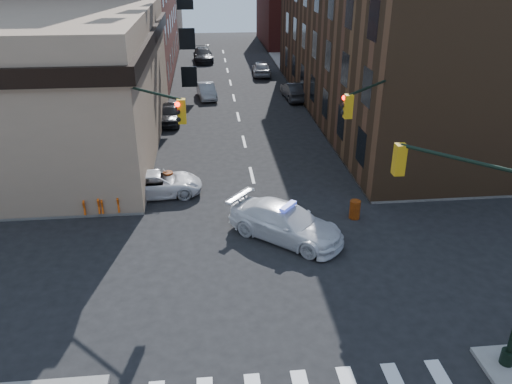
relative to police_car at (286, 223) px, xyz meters
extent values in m
plane|color=black|center=(-0.90, -2.51, -0.82)|extent=(140.00, 140.00, 0.00)
cube|color=gray|center=(22.10, 30.24, -0.75)|extent=(34.00, 54.50, 0.15)
cube|color=#4C331E|center=(12.10, 19.99, 6.18)|extent=(14.00, 34.00, 14.00)
cube|color=#571F1B|center=(13.10, 55.49, 5.18)|extent=(16.00, 16.00, 12.00)
cylinder|color=black|center=(5.90, -8.81, -0.42)|extent=(0.44, 0.44, 0.50)
cylinder|color=black|center=(4.31, -7.22, 5.83)|extent=(3.27, 3.27, 0.12)
cube|color=#BF8C0C|center=(2.72, -5.63, 5.33)|extent=(0.35, 0.35, 1.05)
sphere|color=#FF0C05|center=(2.88, -5.47, 5.68)|extent=(0.22, 0.22, 0.22)
sphere|color=black|center=(2.88, -5.47, 5.35)|extent=(0.22, 0.22, 0.22)
sphere|color=black|center=(2.88, -5.47, 5.02)|extent=(0.22, 0.22, 0.22)
cylinder|color=black|center=(-7.70, 3.79, 3.33)|extent=(0.20, 0.20, 8.00)
cylinder|color=black|center=(-7.70, 3.79, -0.42)|extent=(0.44, 0.44, 0.50)
cylinder|color=black|center=(-6.11, 2.20, 5.83)|extent=(3.27, 3.27, 0.12)
cube|color=#BF8C0C|center=(-4.52, 0.61, 5.33)|extent=(0.35, 0.35, 1.05)
sphere|color=#FF0C05|center=(-4.67, 0.45, 5.68)|extent=(0.22, 0.22, 0.22)
sphere|color=black|center=(-4.67, 0.45, 5.35)|extent=(0.22, 0.22, 0.22)
sphere|color=black|center=(-4.67, 0.45, 5.02)|extent=(0.22, 0.22, 0.22)
cylinder|color=black|center=(5.90, 3.79, 3.33)|extent=(0.20, 0.20, 8.00)
cylinder|color=black|center=(5.90, 3.79, -0.42)|extent=(0.44, 0.44, 0.50)
cylinder|color=black|center=(4.31, 2.20, 5.83)|extent=(3.27, 3.27, 0.12)
cube|color=#BF8C0C|center=(2.72, 0.61, 5.33)|extent=(0.35, 0.35, 1.05)
sphere|color=#FF0C05|center=(2.56, 0.76, 5.68)|extent=(0.22, 0.22, 0.22)
sphere|color=black|center=(2.56, 0.76, 5.35)|extent=(0.22, 0.22, 0.22)
sphere|color=black|center=(2.56, 0.76, 5.02)|extent=(0.22, 0.22, 0.22)
cylinder|color=black|center=(6.60, 23.49, 0.63)|extent=(0.24, 0.24, 2.60)
sphere|color=#8A5214|center=(6.60, 23.49, 2.68)|extent=(3.00, 3.00, 3.00)
cylinder|color=black|center=(6.60, 31.49, 0.63)|extent=(0.24, 0.24, 2.60)
sphere|color=#8A5214|center=(6.60, 31.49, 2.68)|extent=(3.00, 3.00, 3.00)
imported|color=white|center=(0.00, 0.00, 0.00)|extent=(5.83, 5.42, 1.65)
imported|color=white|center=(-6.36, 5.34, -0.14)|extent=(5.10, 2.68, 1.37)
imported|color=black|center=(-6.40, 18.44, -0.06)|extent=(2.02, 4.55, 1.52)
imported|color=#9A9DA3|center=(-3.40, 25.59, -0.14)|extent=(1.97, 4.32, 1.37)
imported|color=black|center=(-3.62, 42.96, -0.02)|extent=(2.61, 5.69, 1.61)
imported|color=black|center=(4.60, 24.41, -0.03)|extent=(2.02, 4.92, 1.59)
imported|color=gray|center=(2.68, 34.54, -0.01)|extent=(2.14, 4.84, 1.62)
imported|color=black|center=(-7.96, 3.90, 0.14)|extent=(0.60, 0.40, 1.63)
imported|color=black|center=(-12.69, 3.49, 0.23)|extent=(1.02, 0.88, 1.81)
imported|color=#1E222E|center=(-13.90, 3.49, 0.22)|extent=(1.02, 1.08, 1.79)
cylinder|color=#EB3E0B|center=(3.79, 1.58, -0.34)|extent=(0.67, 0.67, 0.97)
cylinder|color=#DA520A|center=(-5.80, 6.05, -0.31)|extent=(0.75, 0.75, 1.03)
camera|label=1|loc=(-3.45, -20.16, 11.41)|focal=35.00mm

